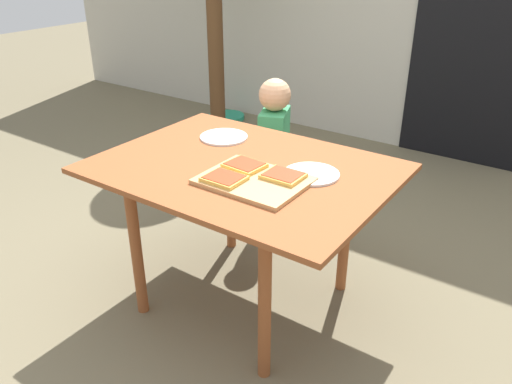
% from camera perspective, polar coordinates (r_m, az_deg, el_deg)
% --- Properties ---
extents(ground_plane, '(16.00, 16.00, 0.00)m').
position_cam_1_polar(ground_plane, '(2.54, -1.23, -11.77)').
color(ground_plane, '#6D634A').
extents(house_door, '(0.90, 0.02, 2.00)m').
position_cam_1_polar(house_door, '(4.10, 23.56, 16.44)').
color(house_door, black).
rests_on(house_door, ground).
extents(dining_table, '(1.24, 0.92, 0.71)m').
position_cam_1_polar(dining_table, '(2.21, -1.39, 0.92)').
color(dining_table, brown).
rests_on(dining_table, ground).
extents(cutting_board, '(0.41, 0.32, 0.02)m').
position_cam_1_polar(cutting_board, '(2.02, -0.22, 1.29)').
color(cutting_board, tan).
rests_on(cutting_board, dining_table).
extents(pizza_slice_far_right, '(0.16, 0.13, 0.02)m').
position_cam_1_polar(pizza_slice_far_right, '(2.03, 3.06, 1.84)').
color(pizza_slice_far_right, '#E8B74E').
rests_on(pizza_slice_far_right, cutting_board).
extents(pizza_slice_near_left, '(0.15, 0.13, 0.02)m').
position_cam_1_polar(pizza_slice_near_left, '(2.01, -3.58, 1.54)').
color(pizza_slice_near_left, '#E8B74E').
rests_on(pizza_slice_near_left, cutting_board).
extents(pizza_slice_far_left, '(0.16, 0.14, 0.02)m').
position_cam_1_polar(pizza_slice_far_left, '(2.12, -1.29, 3.01)').
color(pizza_slice_far_left, '#E8B74E').
rests_on(pizza_slice_far_left, cutting_board).
extents(plate_white_left, '(0.23, 0.23, 0.01)m').
position_cam_1_polar(plate_white_left, '(2.49, -3.61, 6.15)').
color(plate_white_left, white).
rests_on(plate_white_left, dining_table).
extents(plate_white_right, '(0.23, 0.23, 0.01)m').
position_cam_1_polar(plate_white_right, '(2.10, 6.20, 2.02)').
color(plate_white_right, white).
rests_on(plate_white_right, dining_table).
extents(child_left, '(0.22, 0.28, 0.90)m').
position_cam_1_polar(child_left, '(2.90, 2.03, 5.20)').
color(child_left, '#3E2B6B').
rests_on(child_left, ground).
extents(garden_hose_coil, '(0.34, 0.34, 0.04)m').
position_cam_1_polar(garden_hose_coil, '(4.99, -3.31, 8.38)').
color(garden_hose_coil, '#25936F').
rests_on(garden_hose_coil, ground).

